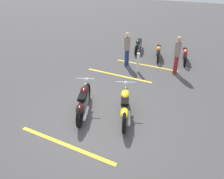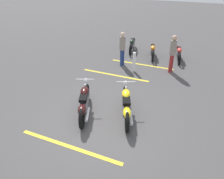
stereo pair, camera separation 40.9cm
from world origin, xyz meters
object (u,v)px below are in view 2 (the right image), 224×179
(motorcycle_row_far_left, at_px, (178,53))
(motorcycle_row_center, at_px, (132,44))
(motorcycle_dark_foreground, at_px, (84,102))
(bystander_secondary, at_px, (173,52))
(bollard_post, at_px, (134,62))
(motorcycle_row_left, at_px, (153,50))
(motorcycle_bright_foreground, at_px, (126,105))
(bystander_near_row, at_px, (122,47))

(motorcycle_row_far_left, xyz_separation_m, motorcycle_row_center, (0.45, 2.70, 0.02))
(motorcycle_dark_foreground, distance_m, motorcycle_row_far_left, 6.69)
(motorcycle_row_far_left, height_order, bystander_secondary, bystander_secondary)
(bollard_post, bearing_deg, motorcycle_row_left, -9.24)
(motorcycle_row_far_left, height_order, motorcycle_row_center, motorcycle_row_center)
(motorcycle_row_center, bearing_deg, motorcycle_bright_foreground, 6.09)
(motorcycle_row_center, bearing_deg, bystander_secondary, 39.73)
(motorcycle_row_left, height_order, bystander_secondary, bystander_secondary)
(bystander_near_row, bearing_deg, motorcycle_bright_foreground, -53.55)
(motorcycle_row_left, xyz_separation_m, bystander_secondary, (-1.60, -1.26, 0.58))
(motorcycle_row_left, distance_m, bystander_secondary, 2.11)
(bystander_secondary, distance_m, bollard_post, 1.80)
(motorcycle_row_center, xyz_separation_m, bystander_near_row, (-2.30, -0.22, 0.52))
(motorcycle_bright_foreground, relative_size, bystander_secondary, 1.22)
(motorcycle_dark_foreground, relative_size, motorcycle_row_left, 1.12)
(motorcycle_dark_foreground, xyz_separation_m, motorcycle_row_far_left, (6.33, -2.16, -0.07))
(motorcycle_row_far_left, relative_size, bystander_near_row, 1.13)
(motorcycle_row_center, relative_size, bollard_post, 2.13)
(motorcycle_row_left, distance_m, bystander_near_row, 2.12)
(motorcycle_bright_foreground, relative_size, motorcycle_dark_foreground, 1.00)
(motorcycle_row_left, xyz_separation_m, bystander_near_row, (-1.71, 1.13, 0.54))
(bystander_secondary, bearing_deg, motorcycle_row_far_left, 102.13)
(motorcycle_bright_foreground, bearing_deg, motorcycle_row_left, -16.44)
(motorcycle_row_center, xyz_separation_m, bystander_secondary, (-2.19, -2.60, 0.56))
(bollard_post, bearing_deg, bystander_near_row, 57.23)
(motorcycle_dark_foreground, bearing_deg, bystander_secondary, -46.29)
(bystander_near_row, relative_size, bollard_post, 1.80)
(motorcycle_row_far_left, height_order, motorcycle_row_left, same)
(motorcycle_row_far_left, xyz_separation_m, bystander_near_row, (-1.86, 2.48, 0.54))
(bystander_secondary, bearing_deg, bystander_near_row, -162.04)
(motorcycle_dark_foreground, height_order, motorcycle_row_left, motorcycle_dark_foreground)
(motorcycle_row_center, bearing_deg, bystander_near_row, -4.76)
(bystander_near_row, distance_m, bystander_secondary, 2.39)
(motorcycle_row_center, height_order, bollard_post, bollard_post)
(motorcycle_row_left, xyz_separation_m, bollard_post, (-2.20, 0.36, 0.07))
(bystander_secondary, bearing_deg, motorcycle_row_center, 155.19)
(bystander_secondary, relative_size, bollard_post, 1.88)
(motorcycle_dark_foreground, height_order, bollard_post, motorcycle_dark_foreground)
(motorcycle_row_far_left, bearing_deg, bystander_secondary, -15.66)
(motorcycle_bright_foreground, relative_size, motorcycle_row_far_left, 1.12)
(motorcycle_bright_foreground, relative_size, bystander_near_row, 1.27)
(motorcycle_row_far_left, height_order, bystander_near_row, bystander_near_row)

